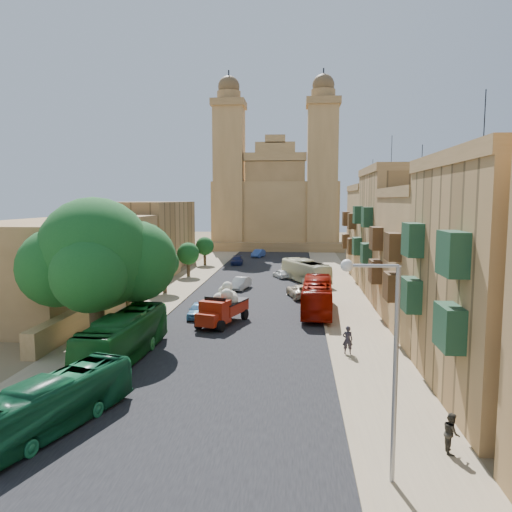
% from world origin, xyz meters
% --- Properties ---
extents(ground, '(260.00, 260.00, 0.00)m').
position_xyz_m(ground, '(0.00, 0.00, 0.00)').
color(ground, brown).
extents(road_surface, '(14.00, 140.00, 0.01)m').
position_xyz_m(road_surface, '(0.00, 30.00, 0.01)').
color(road_surface, black).
rests_on(road_surface, ground).
extents(sidewalk_east, '(5.00, 140.00, 0.01)m').
position_xyz_m(sidewalk_east, '(9.50, 30.00, 0.01)').
color(sidewalk_east, '#917D5F').
rests_on(sidewalk_east, ground).
extents(sidewalk_west, '(5.00, 140.00, 0.01)m').
position_xyz_m(sidewalk_west, '(-9.50, 30.00, 0.01)').
color(sidewalk_west, '#917D5F').
rests_on(sidewalk_west, ground).
extents(kerb_east, '(0.25, 140.00, 0.12)m').
position_xyz_m(kerb_east, '(7.00, 30.00, 0.06)').
color(kerb_east, '#917D5F').
rests_on(kerb_east, ground).
extents(kerb_west, '(0.25, 140.00, 0.12)m').
position_xyz_m(kerb_west, '(-7.00, 30.00, 0.06)').
color(kerb_west, '#917D5F').
rests_on(kerb_west, ground).
extents(townhouse_b, '(9.00, 14.00, 14.90)m').
position_xyz_m(townhouse_b, '(15.95, 11.00, 5.66)').
color(townhouse_b, '#9B7646').
rests_on(townhouse_b, ground).
extents(townhouse_c, '(9.00, 14.00, 17.40)m').
position_xyz_m(townhouse_c, '(15.95, 25.00, 6.91)').
color(townhouse_c, '#A57D4B').
rests_on(townhouse_c, ground).
extents(townhouse_d, '(9.00, 14.00, 15.90)m').
position_xyz_m(townhouse_d, '(15.95, 39.00, 6.16)').
color(townhouse_d, '#9B7646').
rests_on(townhouse_d, ground).
extents(west_wall, '(1.00, 40.00, 1.80)m').
position_xyz_m(west_wall, '(-12.50, 20.00, 0.90)').
color(west_wall, '#9B7646').
rests_on(west_wall, ground).
extents(west_building_low, '(10.00, 28.00, 8.40)m').
position_xyz_m(west_building_low, '(-18.00, 18.00, 4.20)').
color(west_building_low, olive).
rests_on(west_building_low, ground).
extents(west_building_mid, '(10.00, 22.00, 10.00)m').
position_xyz_m(west_building_mid, '(-18.00, 44.00, 5.00)').
color(west_building_mid, '#A57D4B').
rests_on(west_building_mid, ground).
extents(church, '(28.00, 22.50, 36.30)m').
position_xyz_m(church, '(-0.00, 78.61, 9.52)').
color(church, '#9B7646').
rests_on(church, ground).
extents(ficus_tree, '(10.51, 9.67, 10.51)m').
position_xyz_m(ficus_tree, '(-9.41, 4.01, 6.21)').
color(ficus_tree, '#3C2E1E').
rests_on(ficus_tree, ground).
extents(street_tree_a, '(3.45, 3.45, 5.30)m').
position_xyz_m(street_tree_a, '(-10.00, 12.00, 3.55)').
color(street_tree_a, '#3C2E1E').
rests_on(street_tree_a, ground).
extents(street_tree_b, '(3.24, 3.24, 4.97)m').
position_xyz_m(street_tree_b, '(-10.00, 24.00, 3.33)').
color(street_tree_b, '#3C2E1E').
rests_on(street_tree_b, ground).
extents(street_tree_c, '(2.99, 2.99, 4.60)m').
position_xyz_m(street_tree_c, '(-10.00, 36.00, 3.07)').
color(street_tree_c, '#3C2E1E').
rests_on(street_tree_c, ground).
extents(street_tree_d, '(2.91, 2.91, 4.47)m').
position_xyz_m(street_tree_d, '(-10.00, 48.00, 2.98)').
color(street_tree_d, '#3C2E1E').
rests_on(street_tree_d, ground).
extents(streetlamp, '(2.11, 0.44, 8.22)m').
position_xyz_m(streetlamp, '(7.72, -12.00, 5.20)').
color(streetlamp, gray).
rests_on(streetlamp, ground).
extents(red_truck, '(3.96, 6.27, 3.46)m').
position_xyz_m(red_truck, '(-1.50, 10.58, 1.52)').
color(red_truck, '#9E1E0C').
rests_on(red_truck, ground).
extents(olive_pickup, '(2.45, 4.21, 1.63)m').
position_xyz_m(olive_pickup, '(6.50, 20.00, 0.80)').
color(olive_pickup, '#485C22').
rests_on(olive_pickup, ground).
extents(bus_green_south, '(4.56, 9.04, 2.46)m').
position_xyz_m(bus_green_south, '(-6.16, -8.97, 1.23)').
color(bus_green_south, '#125632').
rests_on(bus_green_south, ground).
extents(bus_green_north, '(2.94, 10.77, 2.97)m').
position_xyz_m(bus_green_north, '(-6.50, 1.00, 1.49)').
color(bus_green_north, '#145D1F').
rests_on(bus_green_north, ground).
extents(bus_red_east, '(3.12, 11.11, 3.06)m').
position_xyz_m(bus_red_east, '(6.50, 15.61, 1.53)').
color(bus_red_east, '#8F0D02').
rests_on(bus_red_east, ground).
extents(bus_cream_east, '(6.34, 10.08, 2.79)m').
position_xyz_m(bus_cream_east, '(5.66, 32.65, 1.40)').
color(bus_cream_east, beige).
rests_on(bus_cream_east, ground).
extents(car_blue_a, '(1.55, 3.84, 1.31)m').
position_xyz_m(car_blue_a, '(-4.00, 12.85, 0.65)').
color(car_blue_a, '#5697C8').
rests_on(car_blue_a, ground).
extents(car_white_a, '(2.35, 4.42, 1.38)m').
position_xyz_m(car_white_a, '(-1.88, 26.89, 0.69)').
color(car_white_a, silver).
rests_on(car_white_a, ground).
extents(car_cream, '(3.39, 5.37, 1.38)m').
position_xyz_m(car_cream, '(5.00, 22.64, 0.69)').
color(car_cream, beige).
rests_on(car_cream, ground).
extents(car_dkblue, '(2.06, 4.51, 1.28)m').
position_xyz_m(car_dkblue, '(-5.00, 48.95, 0.64)').
color(car_dkblue, '#151E50').
rests_on(car_dkblue, ground).
extents(car_white_b, '(2.61, 3.68, 1.16)m').
position_xyz_m(car_white_b, '(2.50, 35.67, 0.58)').
color(car_white_b, white).
rests_on(car_white_b, ground).
extents(car_blue_b, '(2.43, 4.47, 1.40)m').
position_xyz_m(car_blue_b, '(-2.38, 59.50, 0.70)').
color(car_blue_b, '#315097').
rests_on(car_blue_b, ground).
extents(pedestrian_a, '(0.71, 0.47, 1.91)m').
position_xyz_m(pedestrian_a, '(8.07, 3.35, 0.96)').
color(pedestrian_a, '#28232C').
rests_on(pedestrian_a, ground).
extents(pedestrian_b, '(0.70, 0.86, 1.67)m').
position_xyz_m(pedestrian_b, '(11.00, -9.62, 0.83)').
color(pedestrian_b, '#302C24').
rests_on(pedestrian_b, ground).
extents(pedestrian_c, '(0.45, 1.05, 1.78)m').
position_xyz_m(pedestrian_c, '(7.58, 19.06, 0.89)').
color(pedestrian_c, '#36363A').
rests_on(pedestrian_c, ground).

